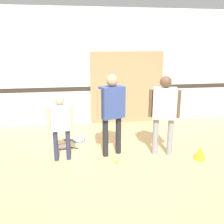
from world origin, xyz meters
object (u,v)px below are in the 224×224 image
Objects in this scene: racket_spare_on_floor at (78,140)px; tennis_ball_near_instructor at (116,162)px; training_cone at (200,153)px; person_instructor at (112,106)px; racket_second_spare at (64,147)px; tennis_ball_by_spare_racket at (68,137)px; person_student_left at (61,121)px; person_student_right at (164,107)px.

racket_spare_on_floor is 8.06× the size of tennis_ball_near_instructor.
training_cone is at bearing -2.36° from tennis_ball_near_instructor.
tennis_ball_near_instructor is (0.02, -0.44, -1.01)m from person_instructor.
training_cone reaches higher than tennis_ball_near_instructor.
tennis_ball_by_spare_racket reaches higher than racket_second_spare.
tennis_ball_by_spare_racket is at bearing 122.22° from tennis_ball_near_instructor.
tennis_ball_near_instructor is 1.69m from training_cone.
racket_second_spare is at bearing 86.06° from person_student_left.
person_instructor is 3.10× the size of racket_second_spare.
training_cone is (2.73, -1.05, 0.13)m from racket_second_spare.
person_student_left is at bearing 165.98° from person_instructor.
tennis_ball_by_spare_racket is at bearing 149.17° from training_cone.
racket_spare_on_floor is at bearing -33.39° from tennis_ball_by_spare_racket.
person_instructor reaches higher than racket_second_spare.
person_student_right reaches higher than racket_second_spare.
person_instructor is 1.74m from tennis_ball_by_spare_racket.
person_student_left is at bearing 77.73° from racket_spare_on_floor.
person_instructor is 6.10× the size of training_cone.
person_student_left is 1.03m from racket_second_spare.
person_student_right reaches higher than tennis_ball_near_instructor.
racket_spare_on_floor is 8.06× the size of tennis_ball_by_spare_racket.
tennis_ball_near_instructor is at bearing -16.82° from racket_second_spare.
person_instructor is at bearing -1.58° from racket_second_spare.
person_student_left reaches higher than racket_second_spare.
racket_second_spare is 8.21× the size of tennis_ball_by_spare_racket.
tennis_ball_by_spare_racket is 0.24× the size of training_cone.
training_cone reaches higher than racket_spare_on_floor.
tennis_ball_by_spare_racket is (0.09, 1.17, -0.78)m from person_student_left.
person_student_left is 2.84m from training_cone.
tennis_ball_near_instructor is at bearing -21.97° from person_student_left.
person_student_left is 2.48× the size of racket_spare_on_floor.
person_student_right is at bearing 15.12° from tennis_ball_near_instructor.
person_student_left reaches higher than tennis_ball_near_instructor.
tennis_ball_by_spare_racket is at bearing -27.65° from racket_spare_on_floor.
racket_spare_on_floor is 2.79m from training_cone.
person_student_left is 1.41m from tennis_ball_by_spare_racket.
training_cone reaches higher than racket_second_spare.
person_student_right is at bearing 7.61° from racket_second_spare.
person_student_right is 3.10× the size of racket_spare_on_floor.
person_instructor is at bearing 8.03° from person_student_right.
racket_spare_on_floor is 0.98× the size of racket_second_spare.
tennis_ball_by_spare_racket is at bearing 111.34° from person_instructor.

